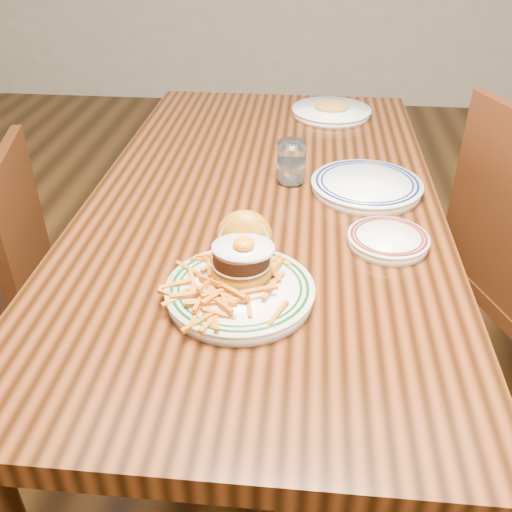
# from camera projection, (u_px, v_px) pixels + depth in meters

# --- Properties ---
(floor) EXTENTS (6.00, 6.00, 0.00)m
(floor) POSITION_uv_depth(u_px,v_px,m) (262.00, 407.00, 1.81)
(floor) COLOR black
(floor) RESTS_ON ground
(table) EXTENTS (0.85, 1.60, 0.75)m
(table) POSITION_uv_depth(u_px,v_px,m) (263.00, 227.00, 1.44)
(table) COLOR black
(table) RESTS_ON floor
(main_plate) EXTENTS (0.27, 0.28, 0.13)m
(main_plate) POSITION_uv_depth(u_px,v_px,m) (241.00, 277.00, 1.05)
(main_plate) COLOR white
(main_plate) RESTS_ON table
(side_plate) EXTENTS (0.17, 0.17, 0.03)m
(side_plate) POSITION_uv_depth(u_px,v_px,m) (388.00, 239.00, 1.20)
(side_plate) COLOR white
(side_plate) RESTS_ON table
(rear_plate) EXTENTS (0.27, 0.27, 0.03)m
(rear_plate) POSITION_uv_depth(u_px,v_px,m) (367.00, 185.00, 1.41)
(rear_plate) COLOR white
(rear_plate) RESTS_ON table
(water_glass) EXTENTS (0.07, 0.07, 0.11)m
(water_glass) POSITION_uv_depth(u_px,v_px,m) (291.00, 165.00, 1.44)
(water_glass) COLOR white
(water_glass) RESTS_ON table
(far_plate) EXTENTS (0.26, 0.26, 0.05)m
(far_plate) POSITION_uv_depth(u_px,v_px,m) (331.00, 111.00, 1.87)
(far_plate) COLOR white
(far_plate) RESTS_ON table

